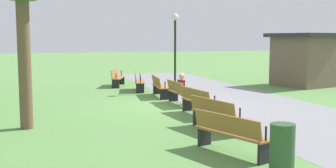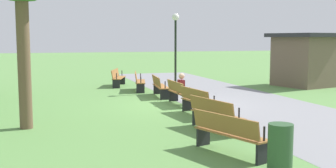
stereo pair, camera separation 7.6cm
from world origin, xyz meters
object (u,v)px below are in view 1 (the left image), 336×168
at_px(trash_bin, 282,149).
at_px(kiosk, 303,59).
at_px(bench_5, 216,113).
at_px(lamp_post, 175,37).
at_px(bench_4, 198,101).
at_px(person_seated, 183,88).
at_px(bench_1, 138,81).
at_px(bench_6, 230,133).
at_px(bench_0, 117,77).
at_px(bench_3, 179,92).
at_px(bench_2, 159,86).

distance_m(trash_bin, kiosk, 14.89).
xyz_separation_m(bench_5, lamp_post, (-7.82, 1.47, 2.08)).
relative_size(bench_4, person_seated, 1.62).
xyz_separation_m(bench_1, trash_bin, (12.58, -0.30, -0.00)).
height_order(lamp_post, trash_bin, lamp_post).
height_order(bench_6, trash_bin, trash_bin).
xyz_separation_m(bench_0, person_seated, (6.72, 1.28, 0.16)).
height_order(bench_5, lamp_post, lamp_post).
bearing_deg(bench_1, lamp_post, 65.71).
bearing_deg(bench_3, bench_4, -3.24).
relative_size(bench_3, bench_5, 0.97).
distance_m(bench_1, bench_3, 4.50).
height_order(bench_4, bench_6, same).
relative_size(bench_0, bench_2, 1.00).
xyz_separation_m(bench_1, kiosk, (0.71, 8.64, 0.95)).
distance_m(person_seated, lamp_post, 4.02).
distance_m(bench_6, kiosk, 13.96).
bearing_deg(bench_4, person_seated, 166.31).
bearing_deg(trash_bin, bench_5, 175.22).
relative_size(bench_1, trash_bin, 2.06).
bearing_deg(bench_4, bench_6, -19.51).
xyz_separation_m(bench_0, lamp_post, (3.29, 2.10, 2.08)).
bearing_deg(lamp_post, bench_3, -16.03).
height_order(bench_3, kiosk, kiosk).
bearing_deg(kiosk, lamp_post, -100.53).
height_order(bench_2, bench_4, same).
bearing_deg(lamp_post, kiosk, 93.29).
height_order(bench_1, bench_2, same).
height_order(bench_0, lamp_post, lamp_post).
distance_m(bench_0, bench_4, 8.95).
xyz_separation_m(bench_5, person_seated, (-4.39, 0.65, 0.16)).
height_order(bench_5, bench_6, same).
distance_m(bench_3, kiosk, 9.01).
distance_m(bench_3, person_seated, 0.23).
xyz_separation_m(bench_2, bench_3, (2.25, 0.13, 0.00)).
xyz_separation_m(bench_5, trash_bin, (3.64, -0.30, -0.00)).
bearing_deg(person_seated, lamp_post, 166.61).
bearing_deg(bench_0, person_seated, 30.40).
bearing_deg(bench_6, bench_3, 150.67).
distance_m(bench_0, bench_6, 13.27).
xyz_separation_m(bench_0, bench_4, (8.89, 1.01, 0.00)).
distance_m(person_seated, trash_bin, 8.08).
relative_size(bench_0, trash_bin, 2.05).
bearing_deg(bench_4, bench_0, 179.95).
bearing_deg(bench_2, bench_6, 0.05).
relative_size(bench_2, bench_4, 1.00).
distance_m(bench_5, kiosk, 11.97).
distance_m(bench_6, lamp_post, 10.41).
relative_size(lamp_post, kiosk, 1.01).
distance_m(bench_3, bench_5, 4.50).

